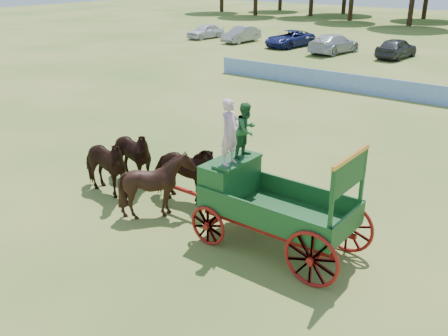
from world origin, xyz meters
TOP-DOWN VIEW (x-y plane):
  - ground at (0.00, 0.00)m, footprint 160.00×160.00m
  - horse_lead_left at (-5.08, 0.15)m, footprint 2.33×1.11m
  - horse_lead_right at (-5.08, 1.25)m, footprint 2.35×1.18m
  - horse_wheel_left at (-2.68, 0.15)m, footprint 1.93×1.75m
  - horse_wheel_right at (-2.68, 1.25)m, footprint 2.48×1.57m
  - farm_dray at (0.29, 0.71)m, footprint 6.00×2.00m
  - sponsor_banner at (-1.00, 18.00)m, footprint 26.00×0.08m

SIDE VIEW (x-z plane):
  - ground at x=0.00m, z-range 0.00..0.00m
  - sponsor_banner at x=-1.00m, z-range 0.00..1.05m
  - horse_lead_left at x=-5.08m, z-range 0.00..1.94m
  - horse_lead_right at x=-5.08m, z-range 0.00..1.94m
  - horse_wheel_right at x=-2.68m, z-range 0.00..1.94m
  - horse_wheel_left at x=-2.68m, z-range 0.00..1.94m
  - farm_dray at x=0.29m, z-range -0.29..3.53m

